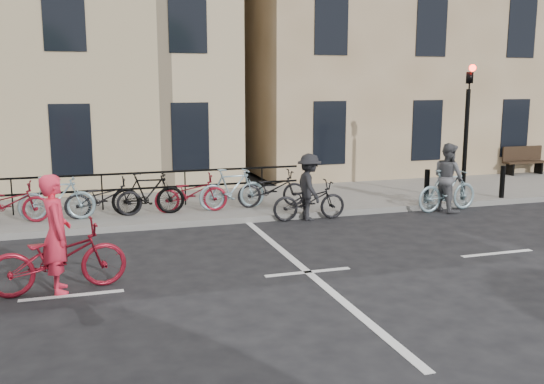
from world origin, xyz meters
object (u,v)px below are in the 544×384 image
object	(u,v)px
cyclist_grey	(448,184)
cyclist_dark	(309,194)
traffic_light	(467,115)
cyclist_pink	(57,252)
bench	(524,159)

from	to	relation	value
cyclist_grey	cyclist_dark	size ratio (longest dim) A/B	1.03
traffic_light	cyclist_grey	bearing A→B (deg)	-146.78
cyclist_pink	cyclist_dark	distance (m)	6.75
bench	cyclist_grey	bearing A→B (deg)	-145.06
bench	cyclist_dark	distance (m)	10.24
cyclist_grey	traffic_light	bearing A→B (deg)	-64.09
traffic_light	cyclist_grey	world-z (taller)	traffic_light
cyclist_grey	cyclist_dark	bearing A→B (deg)	80.64
bench	cyclist_pink	xyz separation A→B (m)	(-15.19, -7.45, -0.01)
traffic_light	cyclist_pink	world-z (taller)	traffic_light
cyclist_pink	cyclist_grey	bearing A→B (deg)	-77.58
cyclist_grey	cyclist_dark	world-z (taller)	cyclist_grey
cyclist_pink	bench	bearing A→B (deg)	-71.55
cyclist_pink	cyclist_grey	size ratio (longest dim) A/B	1.18
traffic_light	cyclist_dark	world-z (taller)	traffic_light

